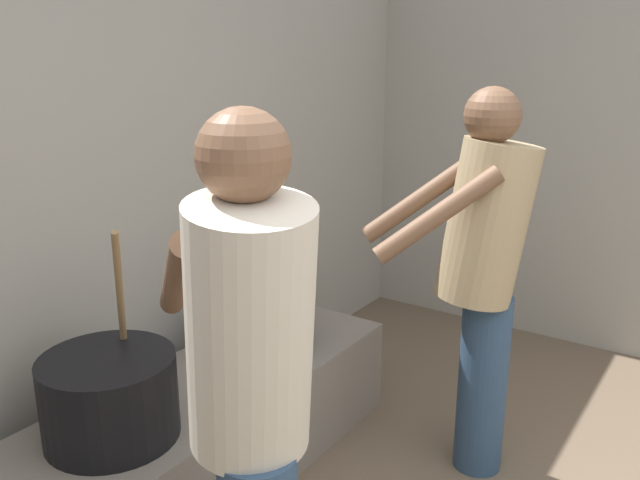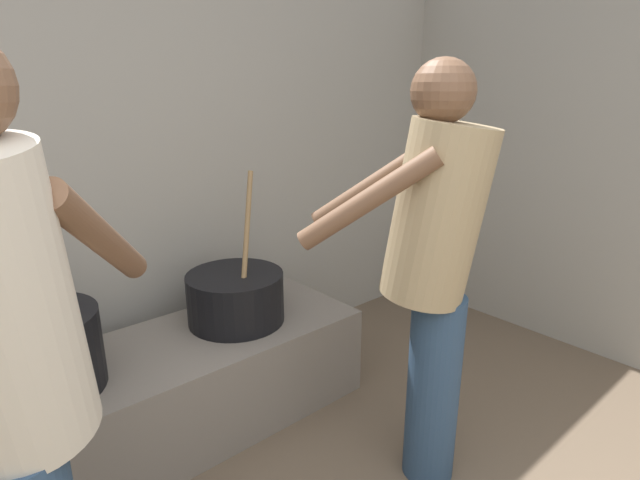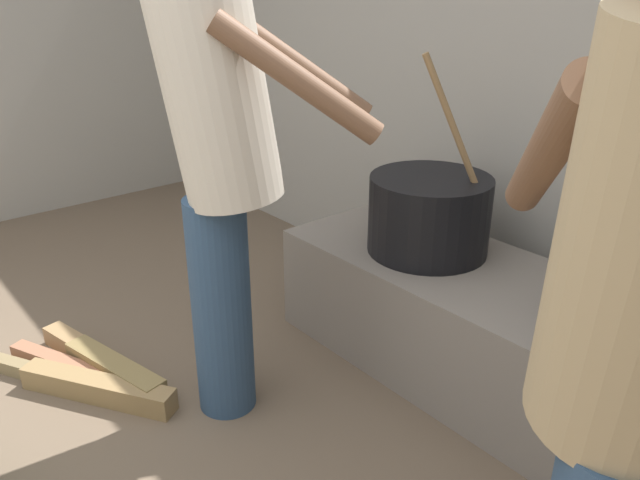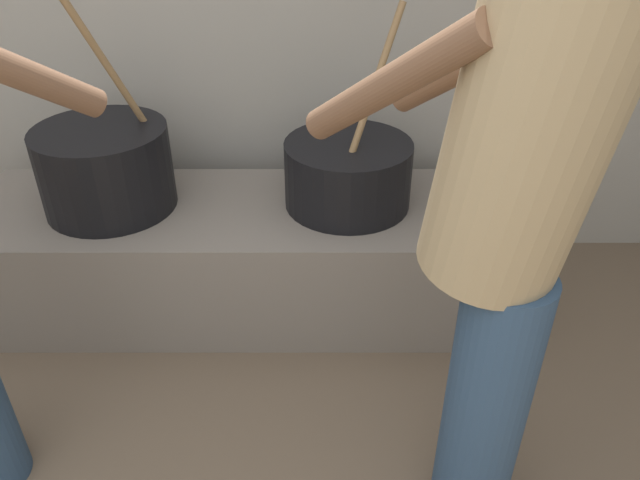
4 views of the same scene
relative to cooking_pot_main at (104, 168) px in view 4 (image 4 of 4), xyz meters
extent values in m
cube|color=slate|center=(0.42, -0.01, -0.37)|extent=(1.88, 0.60, 0.43)
cylinder|color=black|center=(0.00, 0.00, 0.00)|extent=(0.46, 0.46, 0.30)
cylinder|color=#937047|center=(0.08, 0.00, 0.35)|extent=(0.17, 0.22, 0.51)
cylinder|color=black|center=(0.85, 0.02, -0.03)|extent=(0.45, 0.45, 0.24)
cylinder|color=#937047|center=(0.93, 0.02, 0.29)|extent=(0.20, 0.19, 0.51)
cylinder|color=navy|center=(1.15, -0.89, -0.20)|extent=(0.20, 0.20, 0.77)
cylinder|color=tan|center=(1.13, -0.87, 0.49)|extent=(0.48, 0.49, 0.66)
cylinder|color=brown|center=(1.09, -0.60, 0.56)|extent=(0.35, 0.41, 0.36)
cylinder|color=brown|center=(0.88, -0.78, 0.56)|extent=(0.35, 0.41, 0.36)
camera|label=1|loc=(-1.27, -1.72, 1.15)|focal=37.33mm
camera|label=2|loc=(-0.28, -1.87, 0.92)|focal=28.13mm
camera|label=3|loc=(1.41, -1.72, 0.84)|focal=34.83mm
camera|label=4|loc=(0.75, -1.93, 0.95)|focal=34.49mm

